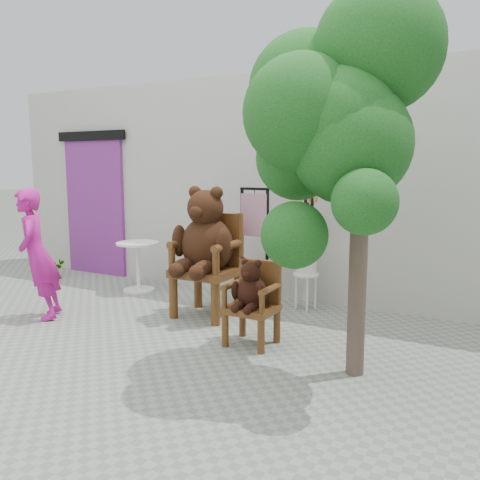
{
  "coord_description": "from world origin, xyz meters",
  "views": [
    {
      "loc": [
        3.11,
        -3.54,
        1.79
      ],
      "look_at": [
        0.37,
        1.4,
        0.95
      ],
      "focal_mm": 38.0,
      "sensor_mm": 36.0,
      "label": 1
    }
  ],
  "objects_px": {
    "cafe_table": "(138,261)",
    "tree": "(332,112)",
    "person": "(37,255)",
    "chair_small": "(252,294)",
    "chair_big": "(206,244)",
    "display_stand": "(254,263)",
    "stool_bucket": "(306,258)"
  },
  "relations": [
    {
      "from": "cafe_table",
      "to": "tree",
      "type": "distance_m",
      "value": 4.02
    },
    {
      "from": "person",
      "to": "tree",
      "type": "height_order",
      "value": "tree"
    },
    {
      "from": "cafe_table",
      "to": "tree",
      "type": "relative_size",
      "value": 0.22
    },
    {
      "from": "person",
      "to": "chair_small",
      "type": "bearing_deg",
      "value": 59.74
    },
    {
      "from": "chair_big",
      "to": "tree",
      "type": "xyz_separation_m",
      "value": [
        1.81,
        -0.9,
        1.35
      ]
    },
    {
      "from": "chair_big",
      "to": "display_stand",
      "type": "relative_size",
      "value": 1.02
    },
    {
      "from": "person",
      "to": "stool_bucket",
      "type": "relative_size",
      "value": 1.05
    },
    {
      "from": "tree",
      "to": "chair_small",
      "type": "bearing_deg",
      "value": 161.23
    },
    {
      "from": "tree",
      "to": "stool_bucket",
      "type": "bearing_deg",
      "value": 116.77
    },
    {
      "from": "chair_small",
      "to": "display_stand",
      "type": "xyz_separation_m",
      "value": [
        -0.57,
        1.14,
        0.07
      ]
    },
    {
      "from": "person",
      "to": "stool_bucket",
      "type": "xyz_separation_m",
      "value": [
        2.58,
        1.88,
        -0.12
      ]
    },
    {
      "from": "chair_big",
      "to": "person",
      "type": "bearing_deg",
      "value": -147.59
    },
    {
      "from": "chair_small",
      "to": "cafe_table",
      "type": "relative_size",
      "value": 1.24
    },
    {
      "from": "person",
      "to": "stool_bucket",
      "type": "distance_m",
      "value": 3.2
    },
    {
      "from": "chair_small",
      "to": "tree",
      "type": "bearing_deg",
      "value": -18.77
    },
    {
      "from": "chair_big",
      "to": "tree",
      "type": "bearing_deg",
      "value": -26.43
    },
    {
      "from": "chair_small",
      "to": "chair_big",
      "type": "bearing_deg",
      "value": 147.17
    },
    {
      "from": "person",
      "to": "display_stand",
      "type": "bearing_deg",
      "value": 88.15
    },
    {
      "from": "chair_small",
      "to": "person",
      "type": "height_order",
      "value": "person"
    },
    {
      "from": "cafe_table",
      "to": "person",
      "type": "bearing_deg",
      "value": -95.3
    },
    {
      "from": "chair_small",
      "to": "stool_bucket",
      "type": "relative_size",
      "value": 0.6
    },
    {
      "from": "cafe_table",
      "to": "chair_big",
      "type": "bearing_deg",
      "value": -19.75
    },
    {
      "from": "stool_bucket",
      "to": "tree",
      "type": "bearing_deg",
      "value": -63.23
    },
    {
      "from": "chair_big",
      "to": "stool_bucket",
      "type": "height_order",
      "value": "chair_big"
    },
    {
      "from": "stool_bucket",
      "to": "chair_small",
      "type": "bearing_deg",
      "value": -90.06
    },
    {
      "from": "chair_small",
      "to": "cafe_table",
      "type": "height_order",
      "value": "chair_small"
    },
    {
      "from": "display_stand",
      "to": "stool_bucket",
      "type": "relative_size",
      "value": 1.04
    },
    {
      "from": "chair_big",
      "to": "chair_small",
      "type": "height_order",
      "value": "chair_big"
    },
    {
      "from": "stool_bucket",
      "to": "tree",
      "type": "relative_size",
      "value": 0.45
    },
    {
      "from": "chair_big",
      "to": "stool_bucket",
      "type": "distance_m",
      "value": 1.27
    },
    {
      "from": "chair_small",
      "to": "cafe_table",
      "type": "xyz_separation_m",
      "value": [
        -2.43,
        1.14,
        -0.08
      ]
    },
    {
      "from": "tree",
      "to": "chair_big",
      "type": "bearing_deg",
      "value": 153.57
    }
  ]
}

